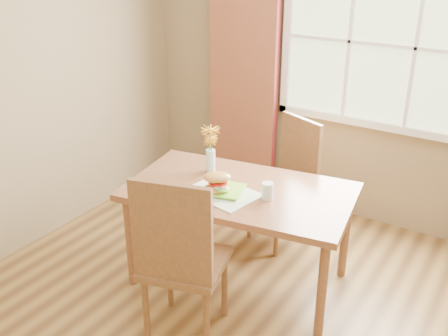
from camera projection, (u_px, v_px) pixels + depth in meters
room at (263, 139)px, 2.55m from camera, size 4.24×3.84×2.74m
window at (382, 44)px, 3.93m from camera, size 1.62×0.06×1.32m
curtain_left at (243, 78)px, 4.59m from camera, size 0.65×0.08×2.20m
dining_table at (240, 198)px, 3.50m from camera, size 1.59×1.05×0.72m
chair_near at (179, 256)px, 2.95m from camera, size 0.57×0.57×1.10m
chair_far at (289, 176)px, 4.06m from camera, size 0.54×0.54×1.00m
placemat at (222, 193)px, 3.40m from camera, size 0.50×0.41×0.01m
plate at (225, 191)px, 3.41m from camera, size 0.28×0.28×0.01m
croissant_sandwich at (217, 183)px, 3.35m from camera, size 0.22×0.20×0.14m
water_glass at (267, 191)px, 3.31m from camera, size 0.07×0.07×0.11m
flower_vase at (211, 145)px, 3.63m from camera, size 0.14×0.14×0.34m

